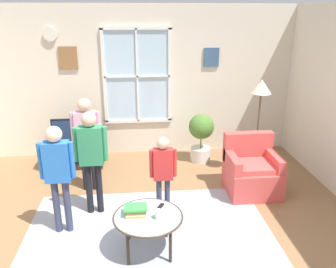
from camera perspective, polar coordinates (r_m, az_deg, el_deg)
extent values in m
cube|color=olive|center=(4.42, -2.56, -17.19)|extent=(6.22, 6.31, 0.02)
cube|color=beige|center=(6.58, -4.15, 8.54)|extent=(5.62, 0.12, 2.76)
cube|color=silver|center=(6.48, -5.07, 9.42)|extent=(1.20, 0.02, 1.71)
cube|color=white|center=(6.37, -5.31, 16.96)|extent=(1.26, 0.04, 0.06)
cube|color=white|center=(6.67, -4.85, 2.16)|extent=(1.26, 0.04, 0.06)
cube|color=white|center=(6.49, -10.44, 9.18)|extent=(0.06, 0.04, 1.71)
cube|color=white|center=(6.50, 0.30, 9.52)|extent=(0.06, 0.04, 1.71)
cube|color=white|center=(6.46, -5.07, 9.39)|extent=(0.03, 0.04, 1.71)
cube|color=white|center=(6.46, -5.07, 9.39)|extent=(1.20, 0.04, 0.03)
cube|color=olive|center=(6.53, -16.07, 11.90)|extent=(0.32, 0.03, 0.40)
cube|color=#38567A|center=(6.58, 7.14, 12.40)|extent=(0.28, 0.03, 0.34)
cylinder|color=silver|center=(6.53, -18.81, 15.28)|extent=(0.24, 0.04, 0.24)
cube|color=#999EAD|center=(4.62, -3.15, -15.12)|extent=(3.07, 1.87, 0.01)
cube|color=#2D2319|center=(6.44, -15.35, -3.27)|extent=(1.06, 0.44, 0.43)
cube|color=black|center=(6.26, -15.61, -4.60)|extent=(0.95, 0.02, 0.02)
cylinder|color=#4C4C4C|center=(6.35, -15.54, -1.29)|extent=(0.08, 0.08, 0.05)
cube|color=black|center=(6.28, -15.71, 0.56)|extent=(0.64, 0.05, 0.42)
cube|color=navy|center=(6.25, -15.76, 0.48)|extent=(0.60, 0.01, 0.38)
cube|color=#D14C47|center=(5.47, 13.61, -7.32)|extent=(0.76, 0.72, 0.42)
cube|color=#D14C47|center=(5.56, 12.99, -1.93)|extent=(0.76, 0.16, 0.45)
cube|color=#D14C47|center=(5.25, 10.56, -4.54)|extent=(0.12, 0.65, 0.20)
cube|color=#D14C47|center=(5.45, 17.06, -4.15)|extent=(0.12, 0.65, 0.20)
cube|color=#E1524D|center=(5.32, 14.00, -5.15)|extent=(0.61, 0.50, 0.08)
cylinder|color=#99B2B7|center=(4.02, -3.31, -13.40)|extent=(0.77, 0.77, 0.02)
torus|color=#3F3328|center=(4.02, -3.31, -13.40)|extent=(0.80, 0.80, 0.02)
cylinder|color=#33281E|center=(4.34, -6.53, -14.37)|extent=(0.04, 0.04, 0.44)
cylinder|color=#33281E|center=(4.35, -0.25, -14.14)|extent=(0.04, 0.04, 0.44)
cylinder|color=#33281E|center=(3.96, -6.61, -18.10)|extent=(0.04, 0.04, 0.44)
cylinder|color=#33281E|center=(3.97, 0.40, -17.82)|extent=(0.04, 0.04, 0.44)
cube|color=tan|center=(4.05, -5.31, -12.82)|extent=(0.23, 0.19, 0.03)
cube|color=tan|center=(4.03, -5.32, -12.50)|extent=(0.23, 0.15, 0.03)
cube|color=olive|center=(4.02, -5.34, -12.18)|extent=(0.21, 0.14, 0.03)
cube|color=green|center=(4.01, -5.35, -11.87)|extent=(0.26, 0.18, 0.02)
cylinder|color=white|center=(3.94, -1.56, -13.07)|extent=(0.08, 0.08, 0.10)
cube|color=black|center=(4.16, -1.29, -11.85)|extent=(0.10, 0.14, 0.02)
cylinder|color=black|center=(5.49, -13.51, -5.38)|extent=(0.09, 0.09, 0.73)
cylinder|color=black|center=(5.47, -12.07, -5.35)|extent=(0.09, 0.09, 0.73)
cube|color=#DB9EBC|center=(5.25, -13.30, 0.86)|extent=(0.32, 0.17, 0.52)
sphere|color=#D8AD8C|center=(5.15, -13.61, 4.65)|extent=(0.20, 0.20, 0.20)
cylinder|color=#DB9EBC|center=(5.26, -15.35, 0.99)|extent=(0.07, 0.07, 0.47)
cylinder|color=#DB9EBC|center=(5.21, -11.32, 1.13)|extent=(0.07, 0.07, 0.47)
cylinder|color=#333851|center=(4.66, -1.48, -10.57)|extent=(0.07, 0.07, 0.58)
cylinder|color=#333851|center=(4.67, -0.12, -10.51)|extent=(0.07, 0.07, 0.58)
cube|color=red|center=(4.44, -0.83, -4.96)|extent=(0.25, 0.13, 0.41)
sphere|color=#D8AD8C|center=(4.33, -0.85, -1.51)|extent=(0.16, 0.16, 0.16)
cylinder|color=red|center=(4.40, -2.73, -4.89)|extent=(0.05, 0.05, 0.37)
cylinder|color=red|center=(4.43, 1.11, -4.74)|extent=(0.05, 0.05, 0.37)
cylinder|color=black|center=(4.88, -12.82, -8.69)|extent=(0.09, 0.09, 0.73)
cylinder|color=black|center=(4.86, -11.21, -8.67)|extent=(0.09, 0.09, 0.73)
cube|color=#338C59|center=(4.61, -12.56, -1.86)|extent=(0.31, 0.16, 0.52)
sphere|color=#D8AD8C|center=(4.50, -12.89, 2.37)|extent=(0.20, 0.20, 0.20)
cylinder|color=#338C59|center=(4.61, -14.88, -1.71)|extent=(0.07, 0.07, 0.46)
cylinder|color=#338C59|center=(4.57, -10.32, -1.58)|extent=(0.07, 0.07, 0.46)
cylinder|color=#333851|center=(4.59, -17.81, -11.25)|extent=(0.08, 0.08, 0.70)
cylinder|color=#333851|center=(4.57, -16.16, -11.26)|extent=(0.08, 0.08, 0.70)
cube|color=blue|center=(4.31, -17.77, -4.35)|extent=(0.30, 0.16, 0.50)
sphere|color=beige|center=(4.19, -18.25, -0.03)|extent=(0.19, 0.19, 0.19)
cylinder|color=blue|center=(4.33, -20.17, -4.19)|extent=(0.06, 0.06, 0.45)
cylinder|color=blue|center=(4.25, -15.51, -4.11)|extent=(0.06, 0.06, 0.45)
cylinder|color=silver|center=(6.48, 5.34, -3.31)|extent=(0.37, 0.37, 0.25)
cylinder|color=#4C7238|center=(6.39, 5.40, -1.51)|extent=(0.02, 0.02, 0.18)
sphere|color=#4A782F|center=(6.29, 5.49, 1.23)|extent=(0.46, 0.46, 0.46)
cylinder|color=black|center=(6.15, 13.88, -6.25)|extent=(0.26, 0.26, 0.03)
cylinder|color=brown|center=(5.89, 14.42, -0.16)|extent=(0.03, 0.03, 1.42)
cone|color=beige|center=(5.68, 15.11, 7.55)|extent=(0.32, 0.32, 0.22)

